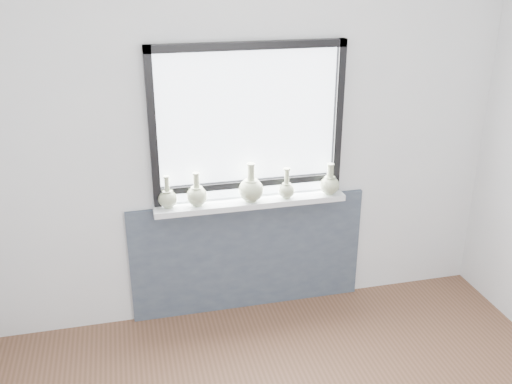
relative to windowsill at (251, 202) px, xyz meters
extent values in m
cube|color=silver|center=(0.00, 0.10, 0.42)|extent=(3.60, 0.02, 2.60)
cube|color=#44515E|center=(0.00, 0.07, -0.45)|extent=(1.70, 0.03, 0.86)
cube|color=silver|center=(0.00, 0.00, 0.00)|extent=(1.32, 0.18, 0.04)
cube|color=black|center=(-0.62, 0.05, 0.55)|extent=(0.05, 0.06, 1.05)
cube|color=black|center=(0.62, 0.05, 0.55)|extent=(0.05, 0.06, 1.05)
cube|color=black|center=(0.00, 0.05, 1.04)|extent=(1.30, 0.06, 0.05)
cube|color=black|center=(0.00, 0.05, 0.12)|extent=(1.20, 0.05, 0.04)
cube|color=white|center=(0.00, 0.08, 0.52)|extent=(1.20, 0.01, 1.00)
cylinder|color=#A7B28B|center=(-0.56, 0.00, 0.02)|extent=(0.06, 0.06, 0.01)
ellipsoid|color=#A7B28B|center=(-0.56, 0.00, 0.08)|extent=(0.13, 0.13, 0.12)
cone|color=#A7B28B|center=(-0.56, 0.00, 0.12)|extent=(0.07, 0.07, 0.03)
cylinder|color=#A7B28B|center=(-0.56, 0.00, 0.17)|extent=(0.03, 0.03, 0.11)
cylinder|color=#A7B28B|center=(-0.56, 0.00, 0.23)|extent=(0.04, 0.04, 0.01)
cylinder|color=#A7B28B|center=(-0.37, -0.01, 0.02)|extent=(0.06, 0.06, 0.01)
ellipsoid|color=#A7B28B|center=(-0.37, -0.01, 0.09)|extent=(0.14, 0.14, 0.13)
cone|color=#A7B28B|center=(-0.37, -0.01, 0.13)|extent=(0.08, 0.08, 0.03)
cylinder|color=#A7B28B|center=(-0.37, -0.01, 0.19)|extent=(0.04, 0.04, 0.11)
cylinder|color=#A7B28B|center=(-0.37, -0.01, 0.24)|extent=(0.05, 0.05, 0.01)
cylinder|color=#A7B28B|center=(0.00, -0.02, 0.02)|extent=(0.08, 0.08, 0.01)
ellipsoid|color=#A7B28B|center=(0.00, -0.02, 0.10)|extent=(0.17, 0.17, 0.16)
cone|color=#A7B28B|center=(0.00, -0.02, 0.16)|extent=(0.09, 0.09, 0.03)
cylinder|color=#A7B28B|center=(0.00, -0.02, 0.22)|extent=(0.05, 0.05, 0.12)
cylinder|color=#A7B28B|center=(0.00, -0.02, 0.28)|extent=(0.06, 0.06, 0.01)
cylinder|color=#A7B28B|center=(0.25, -0.03, 0.02)|extent=(0.05, 0.05, 0.01)
ellipsoid|color=#A7B28B|center=(0.25, -0.03, 0.07)|extent=(0.11, 0.11, 0.10)
cone|color=#A7B28B|center=(0.25, -0.03, 0.11)|extent=(0.06, 0.06, 0.03)
cylinder|color=#A7B28B|center=(0.25, -0.03, 0.17)|extent=(0.03, 0.03, 0.12)
cylinder|color=#A7B28B|center=(0.25, -0.03, 0.23)|extent=(0.05, 0.05, 0.01)
cylinder|color=#A7B28B|center=(0.56, -0.03, 0.02)|extent=(0.06, 0.06, 0.01)
ellipsoid|color=#A7B28B|center=(0.56, -0.03, 0.08)|extent=(0.14, 0.14, 0.13)
cone|color=#A7B28B|center=(0.56, -0.03, 0.13)|extent=(0.08, 0.08, 0.03)
cylinder|color=#A7B28B|center=(0.56, -0.03, 0.18)|extent=(0.04, 0.04, 0.10)
cylinder|color=#A7B28B|center=(0.56, -0.03, 0.24)|extent=(0.05, 0.05, 0.01)
camera|label=1|loc=(-0.80, -3.49, 1.57)|focal=40.00mm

